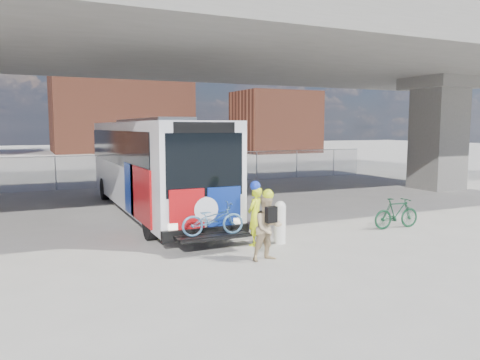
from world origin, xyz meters
TOP-DOWN VIEW (x-y plane):
  - ground at (0.00, 0.00)m, footprint 160.00×160.00m
  - bus at (-2.00, 3.45)m, footprint 2.67×12.93m
  - overpass at (0.00, 4.00)m, footprint 40.00×16.00m
  - chainlink_fence at (0.00, 12.00)m, footprint 30.00×0.06m
  - brick_buildings at (1.23, 48.23)m, footprint 54.00×22.00m
  - smokestack at (14.00, 55.00)m, footprint 2.20×2.20m
  - bollard at (0.15, -3.00)m, footprint 0.33×0.33m
  - cyclist_hivis at (-0.60, -2.88)m, footprint 0.74×0.69m
  - cyclist_tan at (-1.00, -4.38)m, footprint 0.86×0.69m
  - bike_parked at (4.67, -2.88)m, footprint 1.76×0.63m

SIDE VIEW (x-z plane):
  - ground at x=0.00m, z-range 0.00..0.00m
  - bike_parked at x=4.67m, z-range 0.00..1.03m
  - bollard at x=0.15m, z-range 0.04..1.29m
  - cyclist_tan at x=-1.00m, z-range -0.05..1.78m
  - cyclist_hivis at x=-0.60m, z-range -0.03..1.83m
  - chainlink_fence at x=0.00m, z-range -13.58..16.42m
  - bus at x=-2.00m, z-range 0.26..3.95m
  - brick_buildings at x=1.23m, z-range -0.58..11.42m
  - overpass at x=0.00m, z-range 2.57..10.52m
  - smokestack at x=14.00m, z-range 0.00..25.00m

